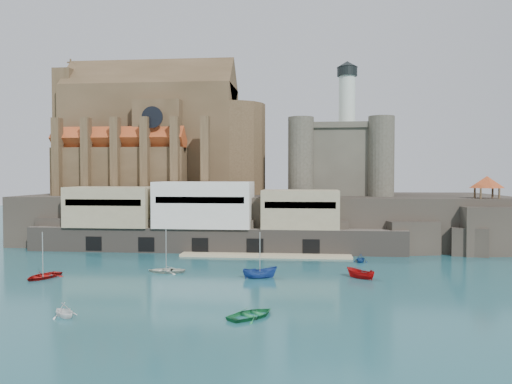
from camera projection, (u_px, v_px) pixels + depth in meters
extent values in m
plane|color=#184951|center=(241.00, 277.00, 69.85)|extent=(300.00, 300.00, 0.00)
cube|color=black|center=(264.00, 217.00, 109.45)|extent=(100.00, 34.00, 10.00)
cube|color=black|center=(63.00, 233.00, 96.88)|extent=(9.00, 5.00, 6.00)
cube|color=black|center=(143.00, 234.00, 95.29)|extent=(9.00, 5.00, 6.00)
cube|color=black|center=(231.00, 235.00, 93.61)|extent=(9.00, 5.00, 6.00)
cube|color=black|center=(322.00, 236.00, 91.93)|extent=(9.00, 5.00, 6.00)
cube|color=black|center=(411.00, 237.00, 90.34)|extent=(9.00, 5.00, 6.00)
cube|color=#5E554B|center=(214.00, 239.00, 92.94)|extent=(70.00, 6.00, 4.50)
cube|color=tan|center=(265.00, 255.00, 87.55)|extent=(30.00, 4.00, 0.40)
cube|color=black|center=(94.00, 243.00, 92.25)|extent=(3.00, 0.40, 2.60)
cube|color=black|center=(147.00, 244.00, 91.26)|extent=(3.00, 0.40, 2.60)
cube|color=black|center=(200.00, 245.00, 90.28)|extent=(3.00, 0.40, 2.60)
cube|color=black|center=(255.00, 246.00, 89.29)|extent=(3.00, 0.40, 2.60)
cube|color=black|center=(311.00, 247.00, 88.30)|extent=(3.00, 0.40, 2.60)
cube|color=#998A68|center=(112.00, 206.00, 95.70)|extent=(16.00, 9.00, 7.50)
cube|color=silver|center=(204.00, 204.00, 93.90)|extent=(18.00, 9.00, 8.50)
cube|color=#998A68|center=(300.00, 209.00, 92.15)|extent=(14.00, 8.00, 7.00)
cube|color=#483622|center=(151.00, 141.00, 113.42)|extent=(38.00, 14.00, 24.00)
cube|color=#483622|center=(151.00, 88.00, 113.00)|extent=(38.00, 13.01, 13.01)
cylinder|color=#483622|center=(234.00, 149.00, 111.61)|extent=(14.00, 14.00, 20.00)
cube|color=#483622|center=(169.00, 150.00, 113.10)|extent=(10.00, 20.00, 20.00)
cube|color=#483622|center=(119.00, 172.00, 104.62)|extent=(28.00, 5.00, 10.00)
cube|color=#483622|center=(148.00, 172.00, 123.51)|extent=(28.00, 5.00, 10.00)
cube|color=#A43F1C|center=(119.00, 140.00, 104.39)|extent=(28.00, 5.66, 5.66)
cube|color=#A43F1C|center=(148.00, 145.00, 123.28)|extent=(28.00, 5.66, 5.66)
cube|color=#483622|center=(71.00, 133.00, 115.23)|extent=(4.00, 10.00, 28.00)
cylinder|color=black|center=(152.00, 117.00, 100.90)|extent=(4.40, 0.30, 4.40)
cube|color=#483622|center=(57.00, 157.00, 102.71)|extent=(1.60, 2.20, 16.00)
cube|color=#483622|center=(86.00, 157.00, 102.10)|extent=(1.60, 2.20, 16.00)
cube|color=#483622|center=(116.00, 157.00, 101.49)|extent=(1.60, 2.20, 16.00)
cube|color=#483622|center=(145.00, 157.00, 100.87)|extent=(1.60, 2.20, 16.00)
cube|color=#483622|center=(175.00, 156.00, 100.26)|extent=(1.60, 2.20, 16.00)
cube|color=#483622|center=(205.00, 156.00, 99.65)|extent=(1.60, 2.20, 16.00)
cube|color=#423F34|center=(338.00, 162.00, 108.45)|extent=(16.00, 16.00, 14.00)
cube|color=#423F34|center=(338.00, 128.00, 108.19)|extent=(17.00, 17.00, 1.20)
cylinder|color=#423F34|center=(301.00, 157.00, 101.25)|extent=(5.20, 5.20, 16.00)
cylinder|color=#423F34|center=(381.00, 156.00, 99.66)|extent=(5.20, 5.20, 16.00)
cylinder|color=#423F34|center=(301.00, 159.00, 117.16)|extent=(5.20, 5.20, 16.00)
cylinder|color=#423F34|center=(371.00, 159.00, 115.58)|extent=(5.20, 5.20, 16.00)
cylinder|color=silver|center=(347.00, 104.00, 109.78)|extent=(3.60, 3.60, 12.00)
cylinder|color=black|center=(347.00, 72.00, 109.54)|extent=(4.40, 4.40, 2.00)
cone|color=black|center=(347.00, 64.00, 109.48)|extent=(4.60, 4.60, 1.40)
cube|color=black|center=(486.00, 229.00, 91.40)|extent=(12.00, 10.00, 8.70)
cube|color=black|center=(469.00, 241.00, 88.88)|extent=(6.00, 5.00, 5.00)
cube|color=black|center=(510.00, 235.00, 92.94)|extent=(5.00, 4.00, 6.00)
cube|color=#483622|center=(487.00, 205.00, 91.24)|extent=(4.20, 4.20, 0.30)
cylinder|color=#483622|center=(481.00, 197.00, 89.76)|extent=(0.36, 0.36, 3.20)
cylinder|color=#483622|center=(499.00, 197.00, 89.44)|extent=(0.36, 0.36, 3.20)
cylinder|color=#483622|center=(475.00, 196.00, 92.94)|extent=(0.36, 0.36, 3.20)
cylinder|color=#483622|center=(493.00, 196.00, 92.62)|extent=(0.36, 0.36, 3.20)
pyramid|color=#A43F1C|center=(487.00, 182.00, 91.10)|extent=(6.40, 6.40, 2.20)
imported|color=#A10E0C|center=(43.00, 278.00, 69.19)|extent=(4.22, 2.29, 5.68)
imported|color=white|center=(64.00, 317.00, 50.33)|extent=(3.19, 3.38, 3.37)
imported|color=navy|center=(260.00, 278.00, 69.17)|extent=(2.31, 2.28, 4.87)
imported|color=#1E7E45|center=(252.00, 317.00, 50.24)|extent=(3.69, 3.49, 5.51)
imported|color=#A80A0A|center=(360.00, 278.00, 68.99)|extent=(2.37, 2.36, 4.41)
imported|color=beige|center=(166.00, 272.00, 73.30)|extent=(1.27, 3.92, 5.43)
imported|color=navy|center=(360.00, 262.00, 81.87)|extent=(3.09, 2.33, 3.19)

